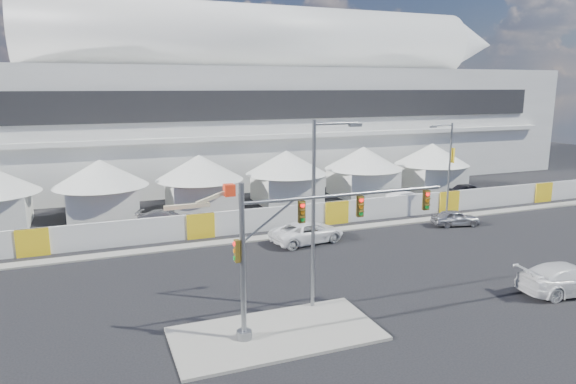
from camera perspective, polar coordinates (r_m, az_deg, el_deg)
name	(u,v)px	position (r m, az deg, el deg)	size (l,w,h in m)	color
ground	(355,294)	(30.62, 7.49, -11.21)	(160.00, 160.00, 0.00)	black
median_island	(276,334)	(25.83, -1.33, -15.47)	(10.00, 5.00, 0.15)	gray
far_curb	(479,214)	(51.59, 20.43, -2.29)	(80.00, 1.20, 0.12)	gray
stadium	(265,104)	(69.89, -2.57, 9.70)	(80.00, 24.80, 21.98)	silver
tent_row	(244,175)	(51.42, -4.87, 1.89)	(53.40, 8.40, 5.40)	silver
hoarding_fence	(336,212)	(45.18, 5.37, -2.27)	(70.00, 0.25, 2.00)	silver
scaffold_tower	(509,125)	(85.37, 23.38, 6.81)	(4.40, 4.40, 12.00)	#595B60
sedan_silver	(456,218)	(46.65, 18.12, -2.75)	(4.10, 1.65, 1.40)	#9E9EA2
pickup_curb	(307,232)	(39.69, 2.15, -4.48)	(5.86, 2.70, 1.63)	white
pickup_near	(568,279)	(34.38, 28.68, -8.43)	(6.06, 2.46, 1.76)	white
lot_car_a	(407,198)	(53.71, 13.07, -0.61)	(4.27, 1.49, 1.41)	white
lot_car_b	(469,191)	(58.85, 19.48, 0.16)	(4.56, 1.84, 1.55)	black
lot_car_c	(166,219)	(45.24, -13.35, -2.89)	(4.95, 2.01, 1.44)	#9B9B9F
traffic_mast	(290,248)	(24.38, 0.21, -6.21)	(11.03, 0.73, 7.50)	slate
streetlight_median	(318,202)	(26.89, 3.36, -1.10)	(2.78, 0.28, 10.05)	slate
streetlight_curb	(448,164)	(48.15, 17.34, 3.00)	(2.57, 0.58, 8.67)	gray
boom_lift	(181,219)	(43.83, -11.75, -2.94)	(7.12, 1.62, 3.63)	#F93817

